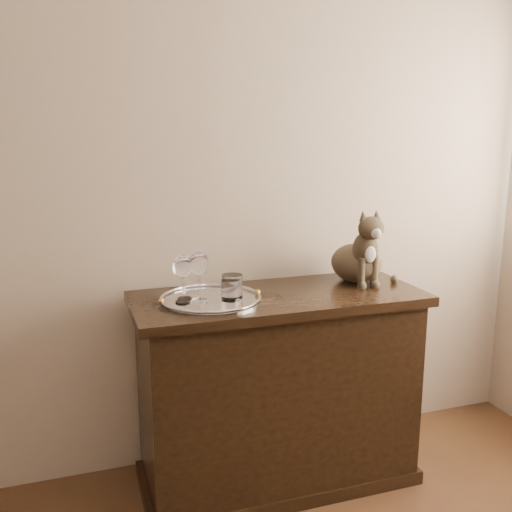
{
  "coord_description": "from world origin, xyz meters",
  "views": [
    {
      "loc": [
        -0.2,
        -0.17,
        1.5
      ],
      "look_at": [
        0.51,
        1.95,
        1.01
      ],
      "focal_mm": 40.0,
      "sensor_mm": 36.0,
      "label": 1
    }
  ],
  "objects_px": {
    "sideboard": "(278,390)",
    "tumbler_a": "(231,290)",
    "tray": "(211,300)",
    "cat": "(357,244)",
    "wine_glass_a": "(184,277)",
    "wine_glass_d": "(199,277)",
    "wine_glass_c": "(182,279)",
    "tumbler_c": "(232,286)"
  },
  "relations": [
    {
      "from": "sideboard",
      "to": "tumbler_a",
      "type": "distance_m",
      "value": 0.52
    },
    {
      "from": "tray",
      "to": "cat",
      "type": "relative_size",
      "value": 1.2
    },
    {
      "from": "cat",
      "to": "wine_glass_a",
      "type": "bearing_deg",
      "value": -173.07
    },
    {
      "from": "wine_glass_d",
      "to": "tray",
      "type": "bearing_deg",
      "value": 15.71
    },
    {
      "from": "tray",
      "to": "tumbler_a",
      "type": "xyz_separation_m",
      "value": [
        0.07,
        -0.04,
        0.05
      ]
    },
    {
      "from": "wine_glass_c",
      "to": "wine_glass_d",
      "type": "bearing_deg",
      "value": -2.26
    },
    {
      "from": "sideboard",
      "to": "cat",
      "type": "xyz_separation_m",
      "value": [
        0.4,
        0.09,
        0.59
      ]
    },
    {
      "from": "sideboard",
      "to": "tray",
      "type": "relative_size",
      "value": 3.0
    },
    {
      "from": "sideboard",
      "to": "tumbler_a",
      "type": "relative_size",
      "value": 14.53
    },
    {
      "from": "sideboard",
      "to": "wine_glass_d",
      "type": "xyz_separation_m",
      "value": [
        -0.34,
        -0.02,
        0.53
      ]
    },
    {
      "from": "sideboard",
      "to": "wine_glass_c",
      "type": "xyz_separation_m",
      "value": [
        -0.4,
        -0.02,
        0.53
      ]
    },
    {
      "from": "wine_glass_c",
      "to": "wine_glass_a",
      "type": "bearing_deg",
      "value": 69.55
    },
    {
      "from": "tray",
      "to": "wine_glass_a",
      "type": "relative_size",
      "value": 2.2
    },
    {
      "from": "cat",
      "to": "sideboard",
      "type": "bearing_deg",
      "value": -165.13
    },
    {
      "from": "tray",
      "to": "wine_glass_d",
      "type": "bearing_deg",
      "value": -164.29
    },
    {
      "from": "wine_glass_c",
      "to": "tumbler_a",
      "type": "relative_size",
      "value": 2.24
    },
    {
      "from": "wine_glass_a",
      "to": "wine_glass_c",
      "type": "height_order",
      "value": "wine_glass_c"
    },
    {
      "from": "wine_glass_a",
      "to": "tumbler_a",
      "type": "height_order",
      "value": "wine_glass_a"
    },
    {
      "from": "wine_glass_d",
      "to": "wine_glass_a",
      "type": "bearing_deg",
      "value": 136.91
    },
    {
      "from": "sideboard",
      "to": "wine_glass_a",
      "type": "bearing_deg",
      "value": 176.02
    },
    {
      "from": "tray",
      "to": "wine_glass_d",
      "type": "distance_m",
      "value": 0.11
    },
    {
      "from": "tray",
      "to": "wine_glass_a",
      "type": "distance_m",
      "value": 0.14
    },
    {
      "from": "sideboard",
      "to": "tray",
      "type": "height_order",
      "value": "tray"
    },
    {
      "from": "wine_glass_d",
      "to": "tumbler_a",
      "type": "relative_size",
      "value": 2.38
    },
    {
      "from": "wine_glass_a",
      "to": "wine_glass_d",
      "type": "relative_size",
      "value": 0.92
    },
    {
      "from": "sideboard",
      "to": "tray",
      "type": "xyz_separation_m",
      "value": [
        -0.29,
        -0.01,
        0.43
      ]
    },
    {
      "from": "tray",
      "to": "wine_glass_c",
      "type": "bearing_deg",
      "value": -174.64
    },
    {
      "from": "wine_glass_a",
      "to": "wine_glass_d",
      "type": "bearing_deg",
      "value": -43.09
    },
    {
      "from": "tray",
      "to": "tumbler_c",
      "type": "height_order",
      "value": "tumbler_c"
    },
    {
      "from": "wine_glass_a",
      "to": "wine_glass_c",
      "type": "relative_size",
      "value": 0.98
    },
    {
      "from": "sideboard",
      "to": "tumbler_a",
      "type": "xyz_separation_m",
      "value": [
        -0.22,
        -0.05,
        0.47
      ]
    },
    {
      "from": "wine_glass_c",
      "to": "sideboard",
      "type": "bearing_deg",
      "value": 2.46
    },
    {
      "from": "tumbler_c",
      "to": "cat",
      "type": "bearing_deg",
      "value": 9.77
    },
    {
      "from": "wine_glass_d",
      "to": "tumbler_c",
      "type": "relative_size",
      "value": 2.11
    },
    {
      "from": "tumbler_a",
      "to": "tumbler_c",
      "type": "height_order",
      "value": "tumbler_c"
    },
    {
      "from": "wine_glass_a",
      "to": "tumbler_c",
      "type": "height_order",
      "value": "wine_glass_a"
    },
    {
      "from": "wine_glass_a",
      "to": "tumbler_c",
      "type": "relative_size",
      "value": 1.94
    },
    {
      "from": "wine_glass_c",
      "to": "tumbler_c",
      "type": "height_order",
      "value": "wine_glass_c"
    },
    {
      "from": "wine_glass_c",
      "to": "tumbler_c",
      "type": "distance_m",
      "value": 0.2
    },
    {
      "from": "sideboard",
      "to": "tumbler_a",
      "type": "height_order",
      "value": "tumbler_a"
    },
    {
      "from": "tumbler_a",
      "to": "cat",
      "type": "height_order",
      "value": "cat"
    },
    {
      "from": "wine_glass_c",
      "to": "tumbler_c",
      "type": "relative_size",
      "value": 1.98
    }
  ]
}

